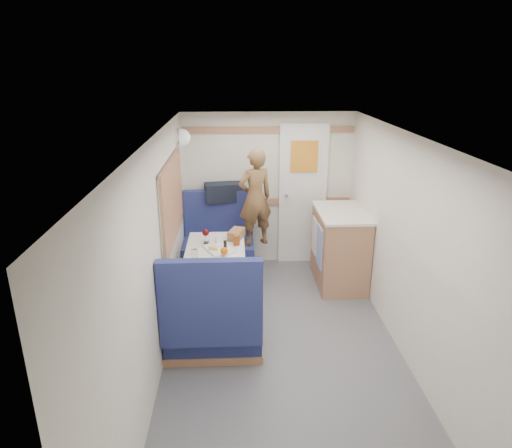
{
  "coord_description": "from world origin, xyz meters",
  "views": [
    {
      "loc": [
        -0.43,
        -3.5,
        2.57
      ],
      "look_at": [
        -0.22,
        0.9,
        1.01
      ],
      "focal_mm": 32.0,
      "sensor_mm": 36.0,
      "label": 1
    }
  ],
  "objects_px": {
    "bench_near": "(213,326)",
    "beer_glass": "(236,240)",
    "dome_light": "(182,138)",
    "wine_glass": "(206,233)",
    "dinette_table": "(216,260)",
    "cheese_block": "(214,248)",
    "tray": "(219,249)",
    "salt_grinder": "(216,240)",
    "pepper_grinder": "(225,245)",
    "tumbler_left": "(194,254)",
    "bench_far": "(219,252)",
    "duffel_bag": "(224,192)",
    "person": "(255,198)",
    "tumbler_mid": "(207,237)",
    "galley_counter": "(339,247)",
    "orange_fruit": "(224,251)",
    "bread_loaf": "(236,234)"
  },
  "relations": [
    {
      "from": "tray",
      "to": "wine_glass",
      "type": "distance_m",
      "value": 0.26
    },
    {
      "from": "tumbler_mid",
      "to": "bench_far",
      "type": "bearing_deg",
      "value": 81.85
    },
    {
      "from": "bench_near",
      "to": "dome_light",
      "type": "distance_m",
      "value": 2.28
    },
    {
      "from": "beer_glass",
      "to": "pepper_grinder",
      "type": "xyz_separation_m",
      "value": [
        -0.12,
        -0.11,
        -0.01
      ]
    },
    {
      "from": "pepper_grinder",
      "to": "dome_light",
      "type": "bearing_deg",
      "value": 118.71
    },
    {
      "from": "salt_grinder",
      "to": "duffel_bag",
      "type": "bearing_deg",
      "value": 86.23
    },
    {
      "from": "tray",
      "to": "salt_grinder",
      "type": "relative_size",
      "value": 3.93
    },
    {
      "from": "galley_counter",
      "to": "cheese_block",
      "type": "relative_size",
      "value": 9.08
    },
    {
      "from": "galley_counter",
      "to": "pepper_grinder",
      "type": "bearing_deg",
      "value": -155.98
    },
    {
      "from": "person",
      "to": "pepper_grinder",
      "type": "distance_m",
      "value": 0.91
    },
    {
      "from": "dome_light",
      "to": "tumbler_left",
      "type": "height_order",
      "value": "dome_light"
    },
    {
      "from": "galley_counter",
      "to": "bench_near",
      "type": "bearing_deg",
      "value": -136.06
    },
    {
      "from": "tray",
      "to": "tumbler_left",
      "type": "height_order",
      "value": "tumbler_left"
    },
    {
      "from": "bench_near",
      "to": "tumbler_left",
      "type": "xyz_separation_m",
      "value": [
        -0.2,
        0.57,
        0.47
      ]
    },
    {
      "from": "bench_far",
      "to": "beer_glass",
      "type": "height_order",
      "value": "bench_far"
    },
    {
      "from": "tumbler_mid",
      "to": "bread_loaf",
      "type": "bearing_deg",
      "value": 13.66
    },
    {
      "from": "bench_far",
      "to": "bench_near",
      "type": "xyz_separation_m",
      "value": [
        0.0,
        -1.73,
        0.0
      ]
    },
    {
      "from": "dinette_table",
      "to": "salt_grinder",
      "type": "height_order",
      "value": "salt_grinder"
    },
    {
      "from": "dinette_table",
      "to": "tumbler_left",
      "type": "height_order",
      "value": "tumbler_left"
    },
    {
      "from": "dome_light",
      "to": "tumbler_left",
      "type": "distance_m",
      "value": 1.52
    },
    {
      "from": "tumbler_left",
      "to": "orange_fruit",
      "type": "bearing_deg",
      "value": 8.95
    },
    {
      "from": "bench_far",
      "to": "tumbler_mid",
      "type": "xyz_separation_m",
      "value": [
        -0.1,
        -0.7,
        0.47
      ]
    },
    {
      "from": "bread_loaf",
      "to": "person",
      "type": "bearing_deg",
      "value": 65.06
    },
    {
      "from": "dinette_table",
      "to": "duffel_bag",
      "type": "distance_m",
      "value": 1.21
    },
    {
      "from": "dinette_table",
      "to": "dome_light",
      "type": "relative_size",
      "value": 4.6
    },
    {
      "from": "tumbler_mid",
      "to": "bread_loaf",
      "type": "distance_m",
      "value": 0.33
    },
    {
      "from": "bench_near",
      "to": "galley_counter",
      "type": "bearing_deg",
      "value": 43.94
    },
    {
      "from": "person",
      "to": "tumbler_mid",
      "type": "height_order",
      "value": "person"
    },
    {
      "from": "salt_grinder",
      "to": "bench_near",
      "type": "bearing_deg",
      "value": -90.61
    },
    {
      "from": "wine_glass",
      "to": "tumbler_mid",
      "type": "height_order",
      "value": "wine_glass"
    },
    {
      "from": "bench_far",
      "to": "pepper_grinder",
      "type": "relative_size",
      "value": 11.35
    },
    {
      "from": "beer_glass",
      "to": "pepper_grinder",
      "type": "height_order",
      "value": "beer_glass"
    },
    {
      "from": "orange_fruit",
      "to": "tumbler_mid",
      "type": "distance_m",
      "value": 0.46
    },
    {
      "from": "duffel_bag",
      "to": "tumbler_left",
      "type": "xyz_separation_m",
      "value": [
        -0.27,
        -1.42,
        -0.25
      ]
    },
    {
      "from": "bench_far",
      "to": "person",
      "type": "bearing_deg",
      "value": -14.94
    },
    {
      "from": "dome_light",
      "to": "wine_glass",
      "type": "bearing_deg",
      "value": -69.08
    },
    {
      "from": "person",
      "to": "tray",
      "type": "xyz_separation_m",
      "value": [
        -0.41,
        -0.82,
        -0.31
      ]
    },
    {
      "from": "duffel_bag",
      "to": "beer_glass",
      "type": "bearing_deg",
      "value": -91.98
    },
    {
      "from": "dinette_table",
      "to": "cheese_block",
      "type": "bearing_deg",
      "value": -94.41
    },
    {
      "from": "dinette_table",
      "to": "duffel_bag",
      "type": "relative_size",
      "value": 1.91
    },
    {
      "from": "dome_light",
      "to": "galley_counter",
      "type": "relative_size",
      "value": 0.22
    },
    {
      "from": "tumbler_mid",
      "to": "beer_glass",
      "type": "distance_m",
      "value": 0.34
    },
    {
      "from": "beer_glass",
      "to": "tumbler_mid",
      "type": "bearing_deg",
      "value": 160.53
    },
    {
      "from": "galley_counter",
      "to": "cheese_block",
      "type": "bearing_deg",
      "value": -156.19
    },
    {
      "from": "bench_near",
      "to": "beer_glass",
      "type": "bearing_deg",
      "value": 76.18
    },
    {
      "from": "person",
      "to": "orange_fruit",
      "type": "relative_size",
      "value": 15.14
    },
    {
      "from": "galley_counter",
      "to": "beer_glass",
      "type": "bearing_deg",
      "value": -158.09
    },
    {
      "from": "cheese_block",
      "to": "wine_glass",
      "type": "xyz_separation_m",
      "value": [
        -0.1,
        0.2,
        0.09
      ]
    },
    {
      "from": "salt_grinder",
      "to": "bread_loaf",
      "type": "distance_m",
      "value": 0.27
    },
    {
      "from": "dinette_table",
      "to": "bench_near",
      "type": "relative_size",
      "value": 0.88
    }
  ]
}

